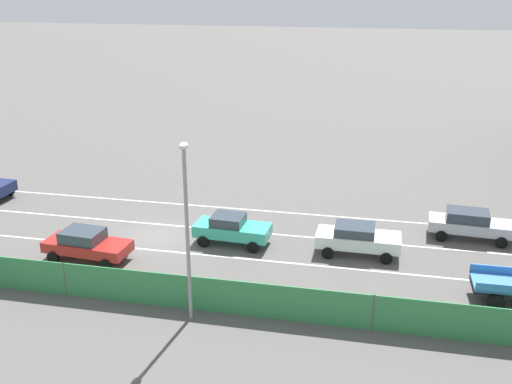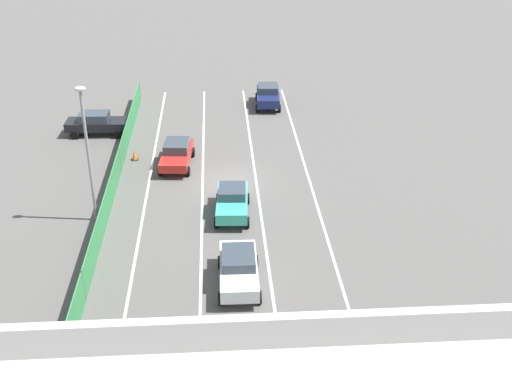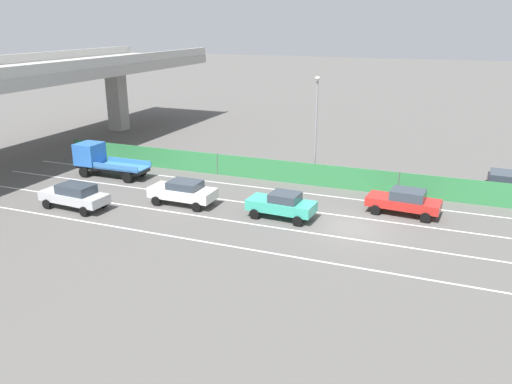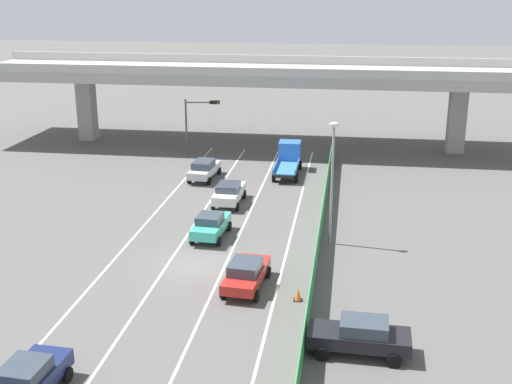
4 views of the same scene
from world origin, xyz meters
The scene contains 17 objects.
ground_plane centered at (0.00, 0.00, 0.00)m, with size 300.00×300.00×0.00m, color #565451.
lane_line_left_edge centered at (-5.16, 5.26, 0.00)m, with size 0.14×46.51×0.01m, color silver.
lane_line_mid_left centered at (-1.72, 5.26, 0.00)m, with size 0.14×46.51×0.01m, color silver.
lane_line_mid_right centered at (1.72, 5.26, 0.00)m, with size 0.14×46.51×0.01m, color silver.
lane_line_right_edge centered at (5.16, 5.26, 0.00)m, with size 0.14×46.51×0.01m, color silver.
elevated_overpass centered at (0.00, 30.51, 7.15)m, with size 59.89×11.47×8.67m.
green_fence centered at (7.14, 5.26, 0.85)m, with size 0.10×42.61×1.69m.
car_sedan_silver centered at (-3.48, 17.57, 0.93)m, with size 2.20×4.81×1.68m.
car_sedan_red centered at (3.45, -2.64, 0.90)m, with size 2.33×4.68×1.64m.
car_hatchback_white centered at (-0.15, 11.36, 0.92)m, with size 2.07×4.51×1.65m.
car_taxi_teal centered at (-0.06, 4.39, 0.91)m, with size 2.18×4.31×1.66m.
car_sedan_navy centered at (-3.60, -13.95, 0.95)m, with size 2.24×4.34×1.74m.
flatbed_truck_blue centered at (3.48, 20.91, 1.31)m, with size 2.20×5.99×2.55m.
parked_sedan_dark centered at (9.63, -8.52, 0.94)m, with size 4.69×2.10×1.71m.
traffic_light centered at (-5.77, 25.22, 3.92)m, with size 3.34×0.80×5.56m.
street_lamp centered at (7.79, 4.51, 4.79)m, with size 0.60×0.36×8.00m.
traffic_cone centered at (6.42, -3.72, 0.32)m, with size 0.47×0.47×0.69m.
Camera 4 is at (8.76, -34.89, 16.10)m, focal length 45.61 mm.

